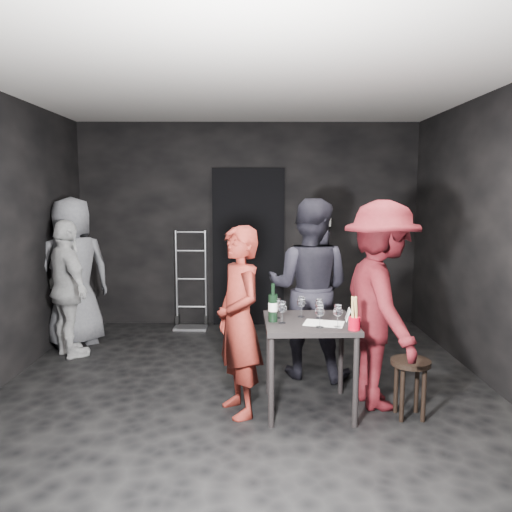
{
  "coord_description": "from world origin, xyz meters",
  "views": [
    {
      "loc": [
        0.06,
        -4.2,
        1.78
      ],
      "look_at": [
        0.09,
        0.25,
        1.21
      ],
      "focal_mm": 35.0,
      "sensor_mm": 36.0,
      "label": 1
    }
  ],
  "objects_px": {
    "bystander_cream": "(68,289)",
    "bystander_grey": "(73,260)",
    "man_maroon": "(381,290)",
    "wine_bottle": "(273,307)",
    "hand_truck": "(191,310)",
    "tasting_table": "(309,332)",
    "woman_black": "(309,275)",
    "breadstick_cup": "(354,314)",
    "server_red": "(239,320)",
    "stool": "(410,373)"
  },
  "relations": [
    {
      "from": "man_maroon",
      "to": "woman_black",
      "type": "bearing_deg",
      "value": 28.37
    },
    {
      "from": "stool",
      "to": "server_red",
      "type": "xyz_separation_m",
      "value": [
        -1.36,
        0.09,
        0.41
      ]
    },
    {
      "from": "server_red",
      "to": "woman_black",
      "type": "relative_size",
      "value": 0.78
    },
    {
      "from": "man_maroon",
      "to": "bystander_grey",
      "type": "height_order",
      "value": "bystander_grey"
    },
    {
      "from": "tasting_table",
      "to": "man_maroon",
      "type": "distance_m",
      "value": 0.69
    },
    {
      "from": "man_maroon",
      "to": "stool",
      "type": "bearing_deg",
      "value": -149.75
    },
    {
      "from": "tasting_table",
      "to": "breadstick_cup",
      "type": "bearing_deg",
      "value": -42.1
    },
    {
      "from": "bystander_cream",
      "to": "wine_bottle",
      "type": "distance_m",
      "value": 2.57
    },
    {
      "from": "wine_bottle",
      "to": "man_maroon",
      "type": "bearing_deg",
      "value": 7.56
    },
    {
      "from": "woman_black",
      "to": "man_maroon",
      "type": "bearing_deg",
      "value": 144.84
    },
    {
      "from": "bystander_cream",
      "to": "breadstick_cup",
      "type": "xyz_separation_m",
      "value": [
        2.76,
        -1.64,
        0.13
      ]
    },
    {
      "from": "bystander_cream",
      "to": "bystander_grey",
      "type": "bearing_deg",
      "value": -30.16
    },
    {
      "from": "tasting_table",
      "to": "bystander_grey",
      "type": "distance_m",
      "value": 3.12
    },
    {
      "from": "tasting_table",
      "to": "stool",
      "type": "distance_m",
      "value": 0.85
    },
    {
      "from": "hand_truck",
      "to": "server_red",
      "type": "relative_size",
      "value": 0.83
    },
    {
      "from": "server_red",
      "to": "wine_bottle",
      "type": "xyz_separation_m",
      "value": [
        0.27,
        0.04,
        0.1
      ]
    },
    {
      "from": "man_maroon",
      "to": "bystander_cream",
      "type": "xyz_separation_m",
      "value": [
        -3.05,
        1.27,
        -0.24
      ]
    },
    {
      "from": "bystander_cream",
      "to": "wine_bottle",
      "type": "relative_size",
      "value": 4.79
    },
    {
      "from": "server_red",
      "to": "bystander_cream",
      "type": "bearing_deg",
      "value": -151.2
    },
    {
      "from": "tasting_table",
      "to": "woman_black",
      "type": "xyz_separation_m",
      "value": [
        0.08,
        0.8,
        0.34
      ]
    },
    {
      "from": "bystander_cream",
      "to": "breadstick_cup",
      "type": "distance_m",
      "value": 3.21
    },
    {
      "from": "tasting_table",
      "to": "wine_bottle",
      "type": "xyz_separation_m",
      "value": [
        -0.3,
        -0.02,
        0.22
      ]
    },
    {
      "from": "bystander_grey",
      "to": "hand_truck",
      "type": "bearing_deg",
      "value": 175.19
    },
    {
      "from": "hand_truck",
      "to": "man_maroon",
      "type": "relative_size",
      "value": 0.65
    },
    {
      "from": "tasting_table",
      "to": "breadstick_cup",
      "type": "relative_size",
      "value": 2.74
    },
    {
      "from": "man_maroon",
      "to": "bystander_grey",
      "type": "xyz_separation_m",
      "value": [
        -3.13,
        1.68,
        0.02
      ]
    },
    {
      "from": "stool",
      "to": "bystander_grey",
      "type": "distance_m",
      "value": 3.89
    },
    {
      "from": "man_maroon",
      "to": "server_red",
      "type": "bearing_deg",
      "value": 89.94
    },
    {
      "from": "wine_bottle",
      "to": "server_red",
      "type": "bearing_deg",
      "value": -172.65
    },
    {
      "from": "wine_bottle",
      "to": "tasting_table",
      "type": "bearing_deg",
      "value": 4.73
    },
    {
      "from": "man_maroon",
      "to": "bystander_cream",
      "type": "bearing_deg",
      "value": 59.85
    },
    {
      "from": "hand_truck",
      "to": "breadstick_cup",
      "type": "height_order",
      "value": "hand_truck"
    },
    {
      "from": "bystander_cream",
      "to": "breadstick_cup",
      "type": "relative_size",
      "value": 5.43
    },
    {
      "from": "bystander_cream",
      "to": "bystander_grey",
      "type": "xyz_separation_m",
      "value": [
        -0.08,
        0.41,
        0.26
      ]
    },
    {
      "from": "woman_black",
      "to": "tasting_table",
      "type": "bearing_deg",
      "value": 102.86
    },
    {
      "from": "man_maroon",
      "to": "bystander_cream",
      "type": "relative_size",
      "value": 1.33
    },
    {
      "from": "wine_bottle",
      "to": "breadstick_cup",
      "type": "bearing_deg",
      "value": -22.59
    },
    {
      "from": "man_maroon",
      "to": "bystander_cream",
      "type": "height_order",
      "value": "man_maroon"
    },
    {
      "from": "stool",
      "to": "server_red",
      "type": "relative_size",
      "value": 0.3
    },
    {
      "from": "hand_truck",
      "to": "woman_black",
      "type": "height_order",
      "value": "woman_black"
    },
    {
      "from": "breadstick_cup",
      "to": "woman_black",
      "type": "bearing_deg",
      "value": 101.61
    },
    {
      "from": "woman_black",
      "to": "bystander_grey",
      "type": "height_order",
      "value": "bystander_grey"
    },
    {
      "from": "woman_black",
      "to": "bystander_grey",
      "type": "xyz_separation_m",
      "value": [
        -2.62,
        0.97,
        0.01
      ]
    },
    {
      "from": "hand_truck",
      "to": "stool",
      "type": "height_order",
      "value": "hand_truck"
    },
    {
      "from": "server_red",
      "to": "man_maroon",
      "type": "distance_m",
      "value": 1.2
    },
    {
      "from": "server_red",
      "to": "woman_black",
      "type": "height_order",
      "value": "woman_black"
    },
    {
      "from": "stool",
      "to": "woman_black",
      "type": "relative_size",
      "value": 0.24
    },
    {
      "from": "stool",
      "to": "server_red",
      "type": "bearing_deg",
      "value": 176.15
    },
    {
      "from": "hand_truck",
      "to": "bystander_grey",
      "type": "height_order",
      "value": "bystander_grey"
    },
    {
      "from": "woman_black",
      "to": "bystander_cream",
      "type": "height_order",
      "value": "woman_black"
    }
  ]
}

